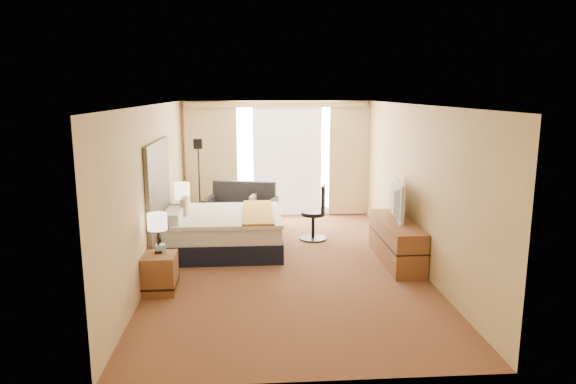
{
  "coord_description": "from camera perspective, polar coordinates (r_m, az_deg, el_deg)",
  "views": [
    {
      "loc": [
        -0.55,
        -8.06,
        2.81
      ],
      "look_at": [
        0.05,
        0.4,
        1.14
      ],
      "focal_mm": 32.0,
      "sensor_mm": 36.0,
      "label": 1
    }
  ],
  "objects": [
    {
      "name": "curtains",
      "position": [
        11.55,
        -1.32,
        4.17
      ],
      "size": [
        4.12,
        0.19,
        2.56
      ],
      "color": "beige",
      "rests_on": "floor"
    },
    {
      "name": "nightstand_left",
      "position": [
        7.57,
        -14.02,
        -8.75
      ],
      "size": [
        0.45,
        0.52,
        0.55
      ],
      "primitive_type": "cube",
      "color": "brown",
      "rests_on": "floor"
    },
    {
      "name": "wall_left",
      "position": [
        8.35,
        -14.69,
        0.37
      ],
      "size": [
        0.02,
        7.0,
        2.6
      ],
      "primitive_type": "cube",
      "color": "beige",
      "rests_on": "ground"
    },
    {
      "name": "desk_chair",
      "position": [
        9.83,
        3.15,
        -2.59
      ],
      "size": [
        0.52,
        0.52,
        1.07
      ],
      "rotation": [
        0.0,
        0.0,
        -0.21
      ],
      "color": "black",
      "rests_on": "floor"
    },
    {
      "name": "television",
      "position": [
        8.79,
        11.41,
        -0.81
      ],
      "size": [
        0.32,
        1.13,
        0.64
      ],
      "primitive_type": "imported",
      "rotation": [
        0.0,
        0.0,
        1.42
      ],
      "color": "black",
      "rests_on": "media_dresser"
    },
    {
      "name": "wall_right",
      "position": [
        8.62,
        13.92,
        0.74
      ],
      "size": [
        0.02,
        7.0,
        2.6
      ],
      "primitive_type": "cube",
      "color": "beige",
      "rests_on": "ground"
    },
    {
      "name": "window",
      "position": [
        11.66,
        -0.09,
        3.8
      ],
      "size": [
        2.3,
        0.02,
        2.3
      ],
      "primitive_type": "cube",
      "color": "white",
      "rests_on": "wall_back"
    },
    {
      "name": "telephone",
      "position": [
        9.84,
        -11.67,
        -2.13
      ],
      "size": [
        0.24,
        0.22,
        0.08
      ],
      "primitive_type": "cube",
      "rotation": [
        0.0,
        0.0,
        0.37
      ],
      "color": "black",
      "rests_on": "nightstand_right"
    },
    {
      "name": "tissue_box",
      "position": [
        7.57,
        -13.98,
        -6.1
      ],
      "size": [
        0.16,
        0.16,
        0.12
      ],
      "primitive_type": "cube",
      "rotation": [
        0.0,
        0.0,
        0.29
      ],
      "color": "#9CC5F1",
      "rests_on": "nightstand_left"
    },
    {
      "name": "ceiling",
      "position": [
        8.08,
        -0.16,
        9.67
      ],
      "size": [
        4.2,
        7.0,
        0.02
      ],
      "primitive_type": "cube",
      "color": "white",
      "rests_on": "wall_back"
    },
    {
      "name": "headboard",
      "position": [
        8.54,
        -14.18,
        0.49
      ],
      "size": [
        0.06,
        1.85,
        1.5
      ],
      "primitive_type": "cube",
      "color": "black",
      "rests_on": "wall_left"
    },
    {
      "name": "lamp_left",
      "position": [
        7.43,
        -14.33,
        -3.31
      ],
      "size": [
        0.27,
        0.27,
        0.58
      ],
      "color": "black",
      "rests_on": "nightstand_left"
    },
    {
      "name": "nightstand_right",
      "position": [
        9.93,
        -11.59,
        -3.87
      ],
      "size": [
        0.45,
        0.52,
        0.55
      ],
      "primitive_type": "cube",
      "color": "brown",
      "rests_on": "floor"
    },
    {
      "name": "lamp_right",
      "position": [
        9.69,
        -11.69,
        0.22
      ],
      "size": [
        0.28,
        0.28,
        0.59
      ],
      "color": "black",
      "rests_on": "nightstand_right"
    },
    {
      "name": "floor",
      "position": [
        8.55,
        -0.15,
        -8.02
      ],
      "size": [
        4.2,
        7.0,
        0.02
      ],
      "primitive_type": "cube",
      "color": "#5C1A1C",
      "rests_on": "ground"
    },
    {
      "name": "media_dresser",
      "position": [
        8.76,
        11.94,
        -5.4
      ],
      "size": [
        0.5,
        1.8,
        0.7
      ],
      "primitive_type": "cube",
      "color": "brown",
      "rests_on": "floor"
    },
    {
      "name": "wall_front",
      "position": [
        4.84,
        2.71,
        -7.03
      ],
      "size": [
        4.2,
        0.02,
        2.6
      ],
      "primitive_type": "cube",
      "color": "beige",
      "rests_on": "ground"
    },
    {
      "name": "floor_lamp",
      "position": [
        10.52,
        -9.89,
        2.85
      ],
      "size": [
        0.24,
        0.24,
        1.87
      ],
      "color": "black",
      "rests_on": "floor"
    },
    {
      "name": "wall_back",
      "position": [
        11.67,
        -1.33,
        3.71
      ],
      "size": [
        4.2,
        0.02,
        2.6
      ],
      "primitive_type": "cube",
      "color": "beige",
      "rests_on": "ground"
    },
    {
      "name": "bed",
      "position": [
        9.26,
        -7.09,
        -4.31
      ],
      "size": [
        2.0,
        1.83,
        0.97
      ],
      "color": "black",
      "rests_on": "floor"
    },
    {
      "name": "loveseat",
      "position": [
        10.85,
        -5.14,
        -2.26
      ],
      "size": [
        1.61,
        1.09,
        0.92
      ],
      "rotation": [
        0.0,
        0.0,
        -0.22
      ],
      "color": "maroon",
      "rests_on": "floor"
    }
  ]
}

